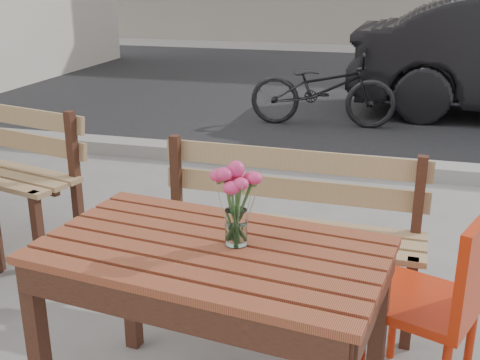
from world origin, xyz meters
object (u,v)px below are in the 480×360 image
Objects in this scene: bicycle at (323,88)px; main_vase at (236,193)px; red_chair at (443,294)px; main_table at (212,277)px.

main_vase is at bearing -179.38° from bicycle.
red_chair is at bearing -169.91° from bicycle.
red_chair is (0.80, 0.35, -0.14)m from main_table.
main_table is 0.32m from main_vase.
bicycle reaches higher than main_table.
main_vase is (0.08, 0.04, 0.31)m from main_table.
main_vase is (-0.72, -0.31, 0.45)m from red_chair.
main_vase reaches higher than main_table.
main_vase reaches higher than bicycle.
main_vase reaches higher than red_chair.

